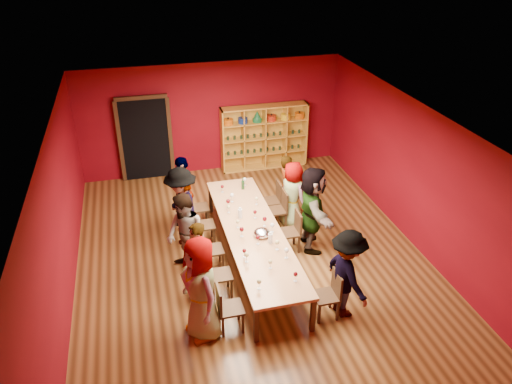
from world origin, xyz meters
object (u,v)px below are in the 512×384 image
person_left_2 (185,235)px  person_right_4 (287,186)px  person_left_3 (182,209)px  person_left_4 (184,193)px  chair_person_right_2 (293,229)px  chair_person_right_4 (274,198)px  tasting_table (253,232)px  chair_person_left_4 (196,206)px  person_left_0 (201,289)px  person_right_3 (293,195)px  person_right_0 (347,274)px  chair_person_left_1 (216,273)px  spittoon_bowl (262,233)px  chair_person_right_3 (280,208)px  wine_bottle (243,185)px  chair_person_right_0 (330,292)px  person_right_2 (312,209)px  shelving_unit (264,134)px  person_left_1 (197,262)px  chair_person_left_0 (226,306)px  chair_person_left_3 (201,223)px  chair_person_left_2 (208,248)px

person_left_2 → person_right_4: 3.00m
person_left_3 → person_left_4: bearing=160.9°
chair_person_right_2 → chair_person_right_4: size_ratio=1.00×
person_left_2 → person_right_4: person_left_2 is taller
tasting_table → person_left_2: bearing=-179.3°
person_left_3 → chair_person_left_4: (0.37, 0.76, -0.41)m
person_left_0 → person_right_3: person_left_0 is taller
person_right_0 → person_right_3: (0.01, 3.00, -0.06)m
chair_person_left_1 → spittoon_bowl: bearing=29.7°
chair_person_right_3 → chair_person_right_4: size_ratio=1.00×
person_left_3 → chair_person_left_4: person_left_3 is taller
spittoon_bowl → wine_bottle: wine_bottle is taller
person_right_0 → person_right_4: bearing=-9.9°
chair_person_left_1 → chair_person_right_0: (1.82, -1.03, 0.00)m
spittoon_bowl → person_right_3: bearing=51.9°
tasting_table → person_left_3: (-1.28, 0.92, 0.21)m
person_right_4 → chair_person_right_2: bearing=168.1°
person_left_4 → chair_person_right_4: 2.10m
person_left_4 → person_right_2: size_ratio=0.93×
person_left_4 → person_right_2: person_right_2 is taller
person_left_4 → person_right_3: bearing=69.0°
shelving_unit → person_right_4: shelving_unit is taller
person_left_1 → chair_person_right_4: 3.25m
person_left_3 → person_right_2: 2.69m
chair_person_left_0 → chair_person_left_3: size_ratio=1.00×
person_left_3 → chair_person_left_0: bearing=-2.1°
chair_person_left_2 → chair_person_left_1: bearing=-90.0°
person_left_3 → chair_person_left_4: bearing=144.2°
person_left_1 → chair_person_left_3: bearing=170.2°
shelving_unit → person_right_4: size_ratio=1.57×
chair_person_left_1 → person_right_2: (2.23, 1.04, 0.44)m
chair_person_left_0 → chair_person_left_2: size_ratio=1.00×
wine_bottle → person_left_4: bearing=-177.9°
chair_person_left_2 → person_left_4: bearing=98.3°
chair_person_right_0 → person_right_3: person_right_3 is taller
chair_person_right_2 → person_right_2: 0.60m
chair_person_left_1 → chair_person_left_3: same height
person_left_0 → spittoon_bowl: 2.07m
person_left_0 → chair_person_right_4: person_left_0 is taller
chair_person_left_3 → chair_person_left_4: bearing=90.0°
person_left_3 → chair_person_right_3: bearing=85.5°
person_left_2 → chair_person_left_3: person_left_2 is taller
chair_person_left_2 → person_left_4: (-0.25, 1.70, 0.37)m
chair_person_left_3 → person_left_3: 0.55m
chair_person_left_4 → spittoon_bowl: 2.22m
person_left_3 → chair_person_right_4: 2.32m
person_right_4 → wine_bottle: (-1.00, 0.15, 0.09)m
person_right_2 → person_left_3: bearing=83.7°
person_left_1 → person_left_4: person_left_4 is taller
chair_person_right_2 → person_left_0: bearing=-138.4°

